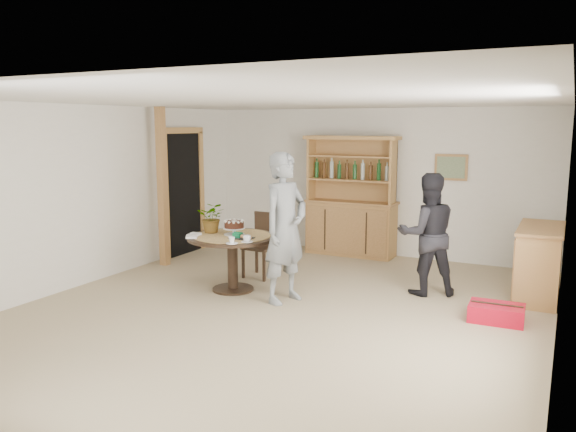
% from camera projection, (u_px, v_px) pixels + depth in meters
% --- Properties ---
extents(ground, '(7.00, 7.00, 0.00)m').
position_uv_depth(ground, '(279.00, 311.00, 6.76)').
color(ground, tan).
rests_on(ground, ground).
extents(room_shell, '(6.04, 7.04, 2.52)m').
position_uv_depth(room_shell, '(279.00, 167.00, 6.48)').
color(room_shell, white).
rests_on(room_shell, ground).
extents(doorway, '(0.13, 1.10, 2.18)m').
position_uv_depth(doorway, '(182.00, 190.00, 9.65)').
color(doorway, black).
rests_on(doorway, ground).
extents(pine_post, '(0.12, 0.12, 2.50)m').
position_uv_depth(pine_post, '(162.00, 187.00, 8.82)').
color(pine_post, tan).
rests_on(pine_post, ground).
extents(hutch, '(1.62, 0.54, 2.04)m').
position_uv_depth(hutch, '(351.00, 215.00, 9.64)').
color(hutch, tan).
rests_on(hutch, ground).
extents(sideboard, '(0.54, 1.26, 0.94)m').
position_uv_depth(sideboard, '(539.00, 262.00, 7.22)').
color(sideboard, tan).
rests_on(sideboard, ground).
extents(dining_table, '(1.20, 1.20, 0.76)m').
position_uv_depth(dining_table, '(232.00, 247.00, 7.54)').
color(dining_table, black).
rests_on(dining_table, ground).
extents(dining_chair, '(0.44, 0.44, 0.95)m').
position_uv_depth(dining_chair, '(263.00, 240.00, 8.28)').
color(dining_chair, black).
rests_on(dining_chair, ground).
extents(birthday_cake, '(0.30, 0.30, 0.20)m').
position_uv_depth(birthday_cake, '(234.00, 226.00, 7.54)').
color(birthday_cake, white).
rests_on(birthday_cake, dining_table).
extents(flower_vase, '(0.47, 0.44, 0.42)m').
position_uv_depth(flower_vase, '(212.00, 217.00, 7.68)').
color(flower_vase, '#3F7233').
rests_on(flower_vase, dining_table).
extents(gift_tray, '(0.30, 0.20, 0.08)m').
position_uv_depth(gift_tray, '(241.00, 236.00, 7.31)').
color(gift_tray, black).
rests_on(gift_tray, dining_table).
extents(coffee_cup_a, '(0.15, 0.15, 0.09)m').
position_uv_depth(coffee_cup_a, '(247.00, 239.00, 7.09)').
color(coffee_cup_a, white).
rests_on(coffee_cup_a, dining_table).
extents(coffee_cup_b, '(0.15, 0.15, 0.08)m').
position_uv_depth(coffee_cup_b, '(232.00, 241.00, 6.99)').
color(coffee_cup_b, white).
rests_on(coffee_cup_b, dining_table).
extents(napkins, '(0.24, 0.33, 0.03)m').
position_uv_depth(napkins, '(193.00, 236.00, 7.42)').
color(napkins, white).
rests_on(napkins, dining_table).
extents(teen_boy, '(0.63, 0.79, 1.89)m').
position_uv_depth(teen_boy, '(285.00, 228.00, 7.02)').
color(teen_boy, slate).
rests_on(teen_boy, ground).
extents(adult_person, '(0.98, 0.92, 1.61)m').
position_uv_depth(adult_person, '(427.00, 234.00, 7.35)').
color(adult_person, black).
rests_on(adult_person, ground).
extents(red_suitcase, '(0.61, 0.42, 0.21)m').
position_uv_depth(red_suitcase, '(496.00, 313.00, 6.40)').
color(red_suitcase, red).
rests_on(red_suitcase, ground).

